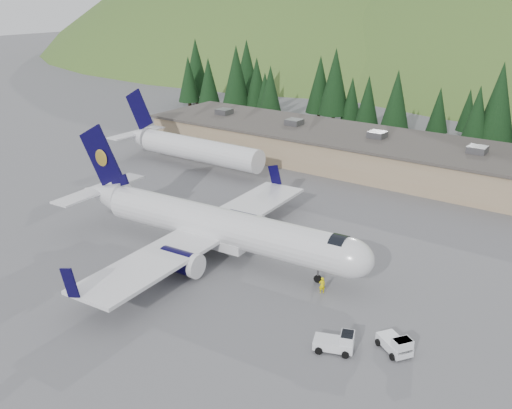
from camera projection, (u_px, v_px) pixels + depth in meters
The scene contains 8 objects.
ground at pixel (223, 256), 60.45m from camera, with size 600.00×600.00×0.00m, color slate.
airliner at pixel (214, 226), 59.82m from camera, with size 36.88×34.60×12.24m.
second_airliner at pixel (186, 147), 89.56m from camera, with size 27.50×11.00×10.05m.
baggage_tug_a at pixel (337, 342), 44.40m from camera, with size 3.44×2.69×1.65m.
baggage_tug_b at pixel (396, 345), 44.16m from camera, with size 3.36×2.97×1.61m.
terminal_building at pixel (347, 148), 91.15m from camera, with size 71.00×17.00×6.10m.
ramp_worker at pixel (322, 285), 52.83m from camera, with size 0.60×0.39×1.64m, color #F7E300.
tree_line at pixel (374, 94), 109.89m from camera, with size 111.93×19.00×14.31m.
Camera 1 is at (34.59, -42.37, 26.55)m, focal length 40.00 mm.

